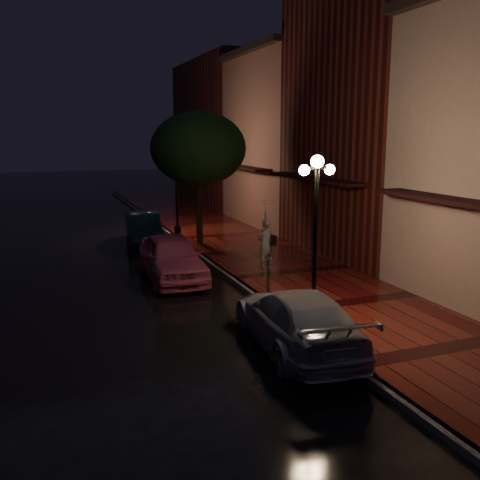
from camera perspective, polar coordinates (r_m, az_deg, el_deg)
name	(u,v)px	position (r m, az deg, el deg)	size (l,w,h in m)	color
ground	(233,282)	(18.33, -0.71, -4.46)	(120.00, 120.00, 0.00)	black
sidewalk	(293,273)	(19.17, 5.62, -3.57)	(4.50, 60.00, 0.15)	#450C0C
curb	(233,279)	(18.31, -0.71, -4.23)	(0.25, 60.00, 0.15)	#595451
storefront_mid	(379,120)	(22.71, 14.61, 12.25)	(5.00, 8.00, 11.00)	#511914
storefront_far	(291,143)	(29.61, 5.41, 10.30)	(5.00, 8.00, 9.00)	#8C5951
storefront_extra	(229,133)	(38.83, -1.23, 11.30)	(5.00, 12.00, 10.00)	#511914
streetlamp_near	(315,230)	(13.44, 8.05, 1.02)	(0.96, 0.36, 4.31)	black
streetlamp_far	(177,183)	(26.47, -6.78, 6.05)	(0.96, 0.36, 4.31)	black
street_tree	(199,151)	(23.54, -4.43, 9.47)	(4.16, 4.16, 5.80)	black
pink_car	(172,257)	(18.55, -7.27, -1.85)	(1.86, 4.62, 1.58)	#C04F6E
navy_car	(143,229)	(24.73, -10.29, 1.18)	(1.51, 4.34, 1.43)	black
silver_car	(297,319)	(12.68, 6.10, -8.42)	(1.98, 4.86, 1.41)	#9C9DA4
woman_with_umbrella	(265,223)	(19.08, 2.72, 1.85)	(1.07, 1.09, 2.57)	silver
parking_meter	(268,275)	(15.86, 2.99, -3.74)	(0.13, 0.11, 1.18)	black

